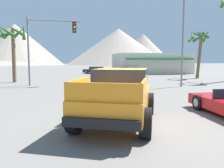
# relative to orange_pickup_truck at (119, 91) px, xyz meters

# --- Properties ---
(ground_plane) EXTENTS (320.00, 320.00, 0.00)m
(ground_plane) POSITION_rel_orange_pickup_truck_xyz_m (0.23, -0.29, -1.03)
(ground_plane) COLOR slate
(orange_pickup_truck) EXTENTS (3.63, 5.10, 1.80)m
(orange_pickup_truck) POSITION_rel_orange_pickup_truck_xyz_m (0.00, 0.00, 0.00)
(orange_pickup_truck) COLOR orange
(orange_pickup_truck) RESTS_ON ground_plane
(parked_car_silver) EXTENTS (3.81, 4.47, 1.21)m
(parked_car_silver) POSITION_rel_orange_pickup_truck_xyz_m (7.06, 23.65, -0.41)
(parked_car_silver) COLOR #B7BABF
(parked_car_silver) RESTS_ON ground_plane
(parked_car_white) EXTENTS (4.80, 3.52, 1.18)m
(parked_car_white) POSITION_rel_orange_pickup_truck_xyz_m (13.19, 26.09, -0.42)
(parked_car_white) COLOR white
(parked_car_white) RESTS_ON ground_plane
(parked_car_dark) EXTENTS (4.22, 4.03, 1.15)m
(parked_car_dark) POSITION_rel_orange_pickup_truck_xyz_m (2.70, 28.16, -0.44)
(parked_car_dark) COLOR #232328
(parked_car_dark) RESTS_ON ground_plane
(parked_car_tan) EXTENTS (4.85, 3.85, 1.11)m
(parked_car_tan) POSITION_rel_orange_pickup_truck_xyz_m (3.33, 18.29, -0.45)
(parked_car_tan) COLOR tan
(parked_car_tan) RESTS_ON ground_plane
(traffic_light_main) EXTENTS (4.41, 0.38, 5.70)m
(traffic_light_main) POSITION_rel_orange_pickup_truck_xyz_m (-3.29, 11.96, 2.99)
(traffic_light_main) COLOR slate
(traffic_light_main) RESTS_ON ground_plane
(street_lamp_post) EXTENTS (0.90, 0.24, 9.08)m
(street_lamp_post) POSITION_rel_orange_pickup_truck_xyz_m (7.28, 8.83, 4.32)
(street_lamp_post) COLOR slate
(street_lamp_post) RESTS_ON ground_plane
(palm_tree_tall) EXTENTS (2.85, 2.80, 5.74)m
(palm_tree_tall) POSITION_rel_orange_pickup_truck_xyz_m (13.46, 16.13, 3.31)
(palm_tree_tall) COLOR brown
(palm_tree_tall) RESTS_ON ground_plane
(palm_tree_short) EXTENTS (2.76, 2.90, 5.60)m
(palm_tree_short) POSITION_rel_orange_pickup_truck_xyz_m (-6.95, 15.27, 3.19)
(palm_tree_short) COLOR brown
(palm_tree_short) RESTS_ON ground_plane
(storefront_building) EXTENTS (12.02, 8.03, 3.29)m
(storefront_building) POSITION_rel_orange_pickup_truck_xyz_m (12.02, 27.79, 0.62)
(storefront_building) COLOR beige
(storefront_building) RESTS_ON ground_plane
(distant_mountain_range) EXTENTS (116.92, 57.89, 21.55)m
(distant_mountain_range) POSITION_rel_orange_pickup_truck_xyz_m (2.48, 116.24, 8.37)
(distant_mountain_range) COLOR gray
(distant_mountain_range) RESTS_ON ground_plane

